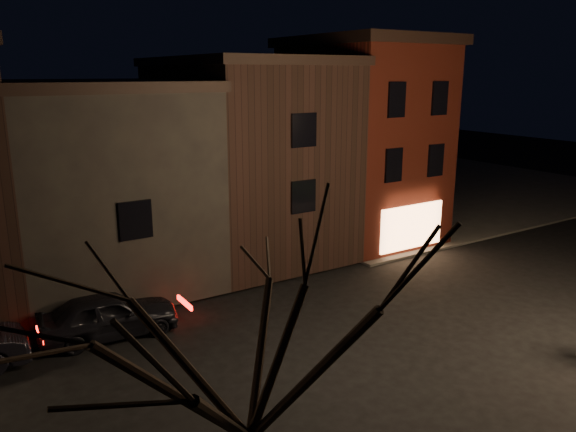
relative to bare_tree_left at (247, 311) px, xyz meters
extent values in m
plane|color=black|center=(8.00, 7.00, -5.43)|extent=(120.00, 120.00, 0.00)
cube|color=#2D2B28|center=(28.00, 27.00, -5.37)|extent=(30.00, 30.00, 0.12)
cube|color=#4D160D|center=(16.00, 16.50, -0.31)|extent=(6.00, 8.00, 10.00)
cube|color=black|center=(16.00, 16.50, 4.94)|extent=(6.50, 8.50, 0.50)
cube|color=#F9AC70|center=(16.00, 12.45, -4.01)|extent=(4.00, 0.12, 2.20)
cube|color=black|center=(9.50, 17.50, -0.81)|extent=(7.00, 10.00, 9.00)
cube|color=black|center=(9.50, 17.50, 3.89)|extent=(7.30, 10.30, 0.40)
cube|color=black|center=(2.25, 17.50, -1.31)|extent=(7.50, 10.00, 8.00)
cube|color=black|center=(2.25, 17.50, 2.89)|extent=(7.80, 10.30, 0.40)
imported|color=black|center=(0.80, 11.47, -4.65)|extent=(4.76, 2.23, 1.58)
camera|label=1|loc=(-3.62, -6.74, 3.39)|focal=35.00mm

